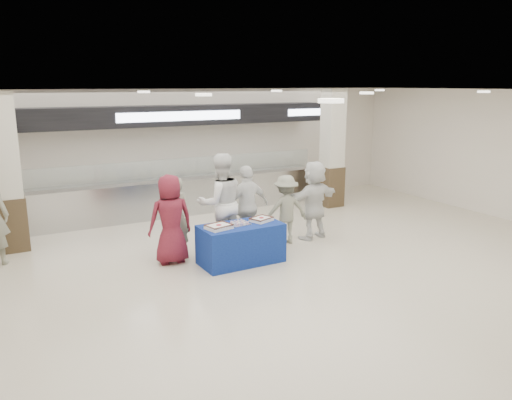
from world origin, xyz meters
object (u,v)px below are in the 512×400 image
cupcake_tray (240,223)px  soldier_a (175,217)px  chef_tall (221,203)px  chef_short (247,206)px  sheet_cake_right (261,219)px  civilian_white (314,200)px  soldier_b (286,209)px  civilian_maroon (171,219)px  sheet_cake_left (219,226)px  display_table (241,244)px

cupcake_tray → soldier_a: (-0.96, 0.88, 0.03)m
chef_tall → chef_short: 0.63m
sheet_cake_right → chef_short: bearing=81.7°
soldier_a → civilian_white: civilian_white is taller
soldier_a → chef_tall: (0.93, -0.09, 0.19)m
soldier_a → soldier_b: size_ratio=1.10×
soldier_a → chef_tall: 0.96m
chef_tall → soldier_b: chef_tall is taller
chef_short → civilian_maroon: bearing=-0.7°
civilian_maroon → chef_tall: size_ratio=0.85×
sheet_cake_left → civilian_maroon: size_ratio=0.29×
sheet_cake_right → chef_tall: (-0.50, 0.78, 0.21)m
soldier_b → civilian_white: size_ratio=0.85×
cupcake_tray → civilian_maroon: size_ratio=0.23×
sheet_cake_right → chef_short: (0.12, 0.80, 0.06)m
display_table → soldier_a: 1.39m
soldier_a → display_table: bearing=143.9°
sheet_cake_right → civilian_maroon: bearing=159.3°
sheet_cake_left → civilian_white: (2.58, 0.70, 0.06)m
soldier_a → chef_short: chef_short is taller
civilian_maroon → chef_short: (1.73, 0.19, 0.00)m
cupcake_tray → civilian_white: bearing=16.3°
soldier_a → sheet_cake_right: bearing=155.5°
display_table → chef_tall: size_ratio=0.78×
cupcake_tray → civilian_maroon: civilian_maroon is taller
display_table → chef_tall: chef_tall is taller
display_table → soldier_b: size_ratio=1.06×
sheet_cake_left → chef_short: 1.38m
civilian_maroon → cupcake_tray: bearing=153.9°
civilian_maroon → civilian_white: bearing=-177.4°
civilian_maroon → soldier_b: 2.54m
display_table → cupcake_tray: cupcake_tray is taller
chef_short → soldier_b: 0.84m
sheet_cake_left → civilian_white: size_ratio=0.29×
sheet_cake_left → civilian_maroon: civilian_maroon is taller
sheet_cake_left → chef_short: size_ratio=0.29×
sheet_cake_right → chef_tall: size_ratio=0.24×
display_table → soldier_b: (1.39, 0.64, 0.36)m
chef_tall → soldier_b: 1.46m
civilian_maroon → soldier_b: (2.54, 0.00, -0.12)m
chef_tall → soldier_b: bearing=177.5°
chef_tall → cupcake_tray: bearing=96.1°
sheet_cake_left → civilian_maroon: (-0.67, 0.70, 0.05)m
chef_tall → civilian_maroon: bearing=13.2°
chef_short → soldier_b: (0.81, -0.19, -0.12)m
sheet_cake_right → cupcake_tray: 0.47m
civilian_maroon → soldier_b: size_ratio=1.16×
cupcake_tray → chef_short: size_ratio=0.23×
display_table → sheet_cake_left: (-0.48, -0.06, 0.42)m
sheet_cake_right → cupcake_tray: (-0.47, -0.02, -0.01)m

